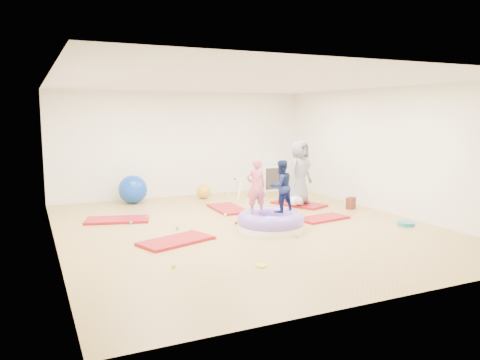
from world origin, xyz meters
name	(u,v)px	position (x,y,z in m)	size (l,w,h in m)	color
room	(246,156)	(0.00, 0.00, 1.40)	(7.01, 8.01, 2.81)	tan
gym_mat_front_left	(176,241)	(-1.59, -0.49, 0.03)	(1.27, 0.64, 0.05)	#AC1026
gym_mat_mid_left	(117,220)	(-2.22, 1.59, 0.03)	(1.28, 0.64, 0.05)	#AC1026
gym_mat_center_back	(228,209)	(0.34, 1.70, 0.03)	(1.26, 0.63, 0.05)	#AC1026
gym_mat_right	(323,218)	(1.77, -0.05, 0.02)	(1.10, 0.55, 0.05)	#AC1026
gym_mat_rear_right	(299,204)	(2.13, 1.49, 0.03)	(1.28, 0.64, 0.05)	#AC1026
inflatable_cushion	(271,222)	(0.31, -0.43, 0.16)	(1.29, 1.29, 0.40)	white
child_pink	(256,184)	(0.04, -0.33, 0.91)	(0.39, 0.26, 1.07)	#D45B70
child_navy	(281,184)	(0.56, -0.37, 0.88)	(0.49, 0.38, 1.02)	#121C44
adult_caregiver	(300,172)	(2.11, 1.44, 0.82)	(0.75, 0.49, 1.53)	slate
infant	(296,201)	(1.90, 1.25, 0.17)	(0.39, 0.40, 0.23)	#C1E7FE
ball_pit_balls	(203,229)	(-0.88, 0.07, 0.03)	(2.60, 3.40, 0.07)	#3DB05F
exercise_ball_blue	(133,189)	(-1.50, 3.41, 0.35)	(0.71, 0.71, 0.71)	#0E3CAD
exercise_ball_orange	(204,192)	(0.33, 3.31, 0.19)	(0.37, 0.37, 0.37)	gold
infant_play_gym	(245,185)	(1.30, 2.84, 0.37)	(0.73, 0.69, 0.56)	white
cube_shelf	(272,178)	(2.65, 3.79, 0.36)	(0.72, 0.36, 0.72)	white
balance_disc	(406,224)	(2.95, -1.23, 0.04)	(0.33, 0.33, 0.07)	teal
backpack	(351,203)	(3.00, 0.59, 0.14)	(0.24, 0.15, 0.27)	#AD4528
yellow_toy	(261,266)	(-0.84, -2.27, 0.01)	(0.18, 0.18, 0.03)	yellow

